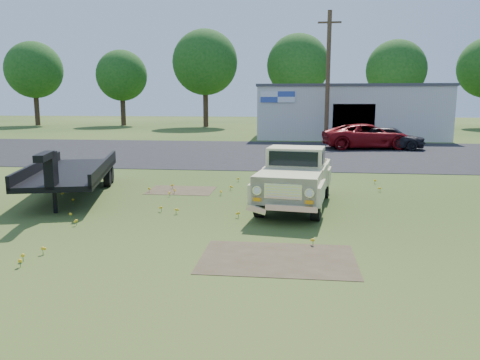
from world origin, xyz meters
name	(u,v)px	position (x,y,z in m)	size (l,w,h in m)	color
ground	(224,218)	(0.00, 0.00, 0.00)	(140.00, 140.00, 0.00)	#234014
asphalt_lot	(263,153)	(0.00, 15.00, 0.00)	(90.00, 14.00, 0.02)	black
dirt_patch_a	(278,259)	(1.50, -3.00, 0.00)	(3.00, 2.00, 0.01)	#483B26
dirt_patch_b	(181,190)	(-2.00, 3.50, 0.00)	(2.20, 1.60, 0.01)	#483B26
commercial_building	(348,111)	(6.00, 26.99, 2.10)	(14.20, 8.20, 4.15)	beige
utility_pole_mid	(328,76)	(4.00, 22.00, 4.60)	(1.60, 0.30, 9.00)	#3F291D
treeline_a	(34,70)	(-28.00, 40.00, 6.30)	(6.40, 6.40, 9.52)	#3A291A
treeline_b	(122,76)	(-18.00, 41.00, 5.67)	(5.76, 5.76, 8.57)	#3A291A
treeline_c	(205,62)	(-8.00, 39.50, 6.93)	(7.04, 7.04, 10.47)	#3A291A
treeline_d	(298,65)	(2.00, 40.50, 6.62)	(6.72, 6.72, 10.00)	#3A291A
treeline_e	(396,70)	(12.00, 39.00, 5.98)	(6.08, 6.08, 9.04)	#3A291A
vintage_pickup_truck	(296,177)	(1.83, 1.58, 0.86)	(1.85, 4.76, 1.73)	beige
flatbed_trailer	(72,168)	(-5.28, 2.35, 0.87)	(2.13, 6.38, 1.74)	black
red_pickup	(368,136)	(6.29, 18.01, 0.76)	(2.52, 5.46, 1.52)	maroon
dark_sedan	(390,138)	(7.60, 17.89, 0.70)	(1.66, 4.12, 1.40)	black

